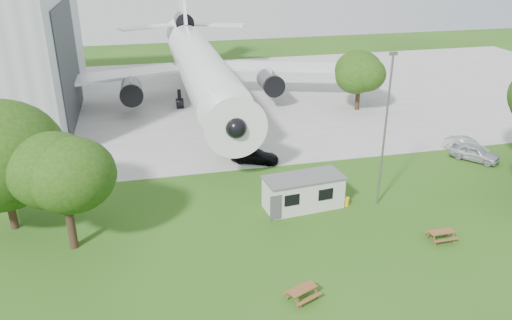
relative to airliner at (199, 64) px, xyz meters
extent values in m
plane|color=#3B6A1E|center=(2.00, -35.86, -5.27)|extent=(160.00, 160.00, 0.00)
cube|color=#B7B7B2|center=(2.00, 2.14, -5.25)|extent=(120.00, 46.00, 0.03)
cube|color=#2D3033|center=(-14.93, -2.86, 1.48)|extent=(0.16, 16.00, 12.96)
cylinder|color=white|center=(0.00, -1.86, -0.17)|extent=(5.40, 34.00, 5.40)
cone|color=white|center=(0.00, -20.86, -0.17)|extent=(5.40, 5.50, 5.40)
cone|color=white|center=(0.00, 19.14, 0.63)|extent=(4.86, 9.00, 4.86)
cube|color=white|center=(-12.50, 1.34, -1.37)|extent=(21.36, 10.77, 0.36)
cube|color=white|center=(12.50, 1.34, -1.37)|extent=(21.36, 10.77, 0.36)
cylinder|color=#515459|center=(-8.50, -2.36, -2.27)|extent=(2.50, 4.20, 2.50)
cylinder|color=#515459|center=(8.50, -2.36, -2.27)|extent=(2.50, 4.20, 2.50)
cylinder|color=#515459|center=(0.00, 18.14, 2.63)|extent=(2.60, 4.50, 2.60)
cylinder|color=black|center=(0.00, -17.36, -4.07)|extent=(0.36, 0.36, 2.40)
cylinder|color=black|center=(-2.80, -0.86, -4.07)|extent=(0.44, 0.44, 2.40)
cylinder|color=black|center=(2.80, -0.86, -4.07)|extent=(0.44, 0.44, 2.40)
cube|color=silver|center=(4.24, -28.79, -4.02)|extent=(6.23, 3.11, 2.50)
cube|color=#59595B|center=(4.24, -28.79, -2.71)|extent=(6.45, 3.33, 0.12)
cylinder|color=gold|center=(7.64, -29.39, -4.92)|extent=(0.50, 0.50, 0.70)
cylinder|color=slate|center=(10.20, -29.66, 0.73)|extent=(0.16, 0.16, 12.00)
cylinder|color=#382619|center=(-17.26, -26.95, -3.54)|extent=(0.56, 0.56, 3.45)
cylinder|color=#382619|center=(-12.78, -30.60, -3.69)|extent=(0.56, 0.56, 3.17)
sphere|color=#375D18|center=(-12.78, -30.60, 0.19)|extent=(5.98, 5.98, 5.98)
cylinder|color=#382619|center=(18.61, -6.62, -3.90)|extent=(0.56, 0.56, 2.74)
sphere|color=#375D18|center=(18.61, -6.62, -0.56)|extent=(5.77, 5.77, 5.77)
imported|color=#A7AAAE|center=(23.05, -23.84, -4.51)|extent=(4.22, 4.59, 1.52)
imported|color=silver|center=(23.33, -22.15, -4.54)|extent=(3.04, 4.67, 1.45)
imported|color=black|center=(2.55, -19.47, -4.62)|extent=(4.86, 3.49, 1.31)
camera|label=1|loc=(-7.32, -61.62, 13.97)|focal=35.00mm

